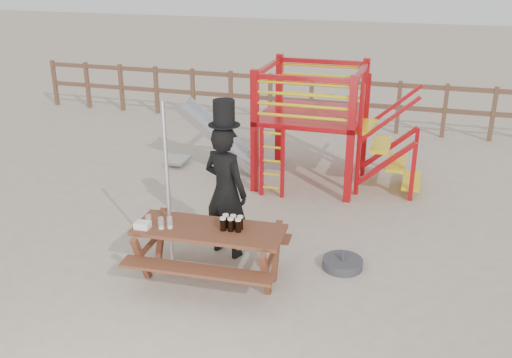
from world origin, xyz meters
name	(u,v)px	position (x,y,z in m)	size (l,w,h in m)	color
ground	(235,277)	(0.00, 0.00, 0.00)	(60.00, 60.00, 0.00)	#B7A48E
back_fence	(333,97)	(0.00, 7.00, 0.74)	(15.09, 0.09, 1.20)	brown
playground_fort	(307,122)	(0.12, 3.58, 1.07)	(4.71, 1.84, 2.10)	#AB0B10
picnic_table	(210,247)	(-0.29, -0.13, 0.45)	(1.90, 1.36, 0.71)	brown
man_with_hat	(225,188)	(-0.32, 0.59, 0.96)	(0.77, 0.63, 2.14)	black
metal_pole	(168,191)	(-0.82, -0.10, 1.13)	(0.05, 0.05, 2.25)	#B2B2B7
parasol_base	(342,263)	(1.27, 0.63, 0.06)	(0.53, 0.53, 0.22)	#37373C
paper_bag	(143,225)	(-1.06, -0.36, 0.75)	(0.18, 0.14, 0.08)	white
stout_pints	(232,223)	(0.00, -0.08, 0.80)	(0.26, 0.17, 0.17)	black
empty_glasses	(160,223)	(-0.86, -0.29, 0.78)	(0.34, 0.12, 0.15)	silver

